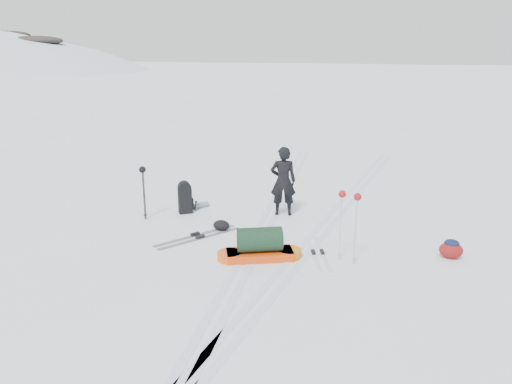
% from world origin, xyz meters
% --- Properties ---
extents(ground, '(200.00, 200.00, 0.00)m').
position_xyz_m(ground, '(0.00, 0.00, 0.00)').
color(ground, white).
rests_on(ground, ground).
extents(ski_tracks, '(3.38, 17.97, 0.01)m').
position_xyz_m(ski_tracks, '(0.61, 0.88, 0.00)').
color(ski_tracks, silver).
rests_on(ski_tracks, ground).
extents(skier, '(0.68, 0.53, 1.64)m').
position_xyz_m(skier, '(0.17, 1.53, 0.82)').
color(skier, black).
rests_on(skier, ground).
extents(pulk_sled, '(1.65, 1.03, 0.61)m').
position_xyz_m(pulk_sled, '(0.30, -1.05, 0.23)').
color(pulk_sled, '#EF420E').
rests_on(pulk_sled, ground).
extents(expedition_rucksack, '(0.58, 0.84, 0.78)m').
position_xyz_m(expedition_rucksack, '(-2.07, 1.10, 0.36)').
color(expedition_rucksack, black).
rests_on(expedition_rucksack, ground).
extents(ski_poles_black, '(0.15, 0.19, 1.25)m').
position_xyz_m(ski_poles_black, '(-2.82, 0.39, 1.02)').
color(ski_poles_black, black).
rests_on(ski_poles_black, ground).
extents(ski_poles_silver, '(0.42, 0.24, 1.36)m').
position_xyz_m(ski_poles_silver, '(1.89, -0.78, 1.14)').
color(ski_poles_silver, silver).
rests_on(ski_poles_silver, ground).
extents(touring_skis_grey, '(1.38, 1.74, 0.07)m').
position_xyz_m(touring_skis_grey, '(-1.22, -0.36, 0.02)').
color(touring_skis_grey, gray).
rests_on(touring_skis_grey, ground).
extents(touring_skis_white, '(0.80, 1.71, 0.06)m').
position_xyz_m(touring_skis_white, '(1.32, -0.54, 0.01)').
color(touring_skis_white, silver).
rests_on(touring_skis_white, ground).
extents(rope_coil, '(0.46, 0.46, 0.05)m').
position_xyz_m(rope_coil, '(0.66, -0.59, 0.03)').
color(rope_coil, '#51A2C5').
rests_on(rope_coil, ground).
extents(small_daypack, '(0.54, 0.50, 0.37)m').
position_xyz_m(small_daypack, '(3.77, -0.07, 0.18)').
color(small_daypack, maroon).
rests_on(small_daypack, ground).
extents(thermos_pair, '(0.25, 0.15, 0.25)m').
position_xyz_m(thermos_pair, '(-2.02, 1.27, 0.12)').
color(thermos_pair, '#53565A').
rests_on(thermos_pair, ground).
extents(stuff_sack, '(0.44, 0.40, 0.23)m').
position_xyz_m(stuff_sack, '(-0.88, 0.16, 0.11)').
color(stuff_sack, black).
rests_on(stuff_sack, ground).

